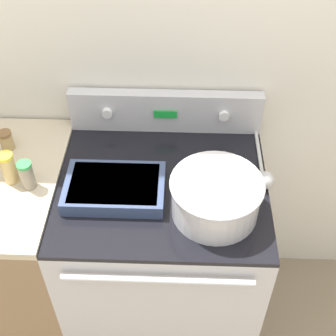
# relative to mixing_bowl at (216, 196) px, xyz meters

# --- Properties ---
(kitchen_wall) EXTENTS (8.00, 0.05, 2.50)m
(kitchen_wall) POSITION_rel_mixing_bowl_xyz_m (-0.18, 0.50, 0.23)
(kitchen_wall) COLOR silver
(kitchen_wall) RESTS_ON ground_plane
(stove_range) EXTENTS (0.76, 0.70, 0.94)m
(stove_range) POSITION_rel_mixing_bowl_xyz_m (-0.18, 0.13, -0.55)
(stove_range) COLOR #BCBCC1
(stove_range) RESTS_ON ground_plane
(control_panel) EXTENTS (0.76, 0.07, 0.17)m
(control_panel) POSITION_rel_mixing_bowl_xyz_m (-0.18, 0.44, 0.01)
(control_panel) COLOR #BCBCC1
(control_panel) RESTS_ON stove_range
(side_counter) EXTENTS (0.57, 0.67, 0.95)m
(side_counter) POSITION_rel_mixing_bowl_xyz_m (-0.84, 0.13, -0.54)
(side_counter) COLOR #896B4C
(side_counter) RESTS_ON ground_plane
(mixing_bowl) EXTENTS (0.31, 0.31, 0.14)m
(mixing_bowl) POSITION_rel_mixing_bowl_xyz_m (0.00, 0.00, 0.00)
(mixing_bowl) COLOR silver
(mixing_bowl) RESTS_ON stove_range
(casserole_dish) EXTENTS (0.35, 0.23, 0.05)m
(casserole_dish) POSITION_rel_mixing_bowl_xyz_m (-0.35, 0.07, -0.05)
(casserole_dish) COLOR #38476B
(casserole_dish) RESTS_ON stove_range
(ladle) EXTENTS (0.07, 0.33, 0.07)m
(ladle) POSITION_rel_mixing_bowl_xyz_m (0.18, 0.15, -0.05)
(ladle) COLOR #B7B7B7
(ladle) RESTS_ON stove_range
(spice_jar_green_cap) EXTENTS (0.05, 0.05, 0.11)m
(spice_jar_green_cap) POSITION_rel_mixing_bowl_xyz_m (-0.65, 0.08, -0.01)
(spice_jar_green_cap) COLOR gray
(spice_jar_green_cap) RESTS_ON side_counter
(spice_jar_yellow_cap) EXTENTS (0.05, 0.05, 0.12)m
(spice_jar_yellow_cap) POSITION_rel_mixing_bowl_xyz_m (-0.72, 0.11, -0.01)
(spice_jar_yellow_cap) COLOR tan
(spice_jar_yellow_cap) RESTS_ON side_counter
(spice_jar_brown_cap) EXTENTS (0.05, 0.05, 0.08)m
(spice_jar_brown_cap) POSITION_rel_mixing_bowl_xyz_m (-0.78, 0.28, -0.03)
(spice_jar_brown_cap) COLOR tan
(spice_jar_brown_cap) RESTS_ON side_counter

